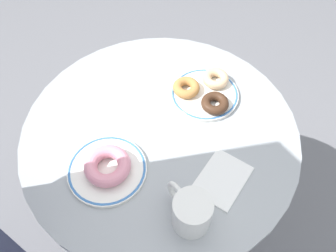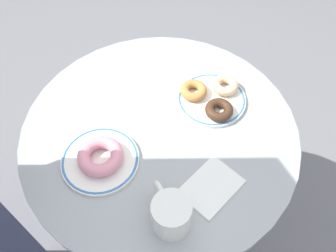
{
  "view_description": "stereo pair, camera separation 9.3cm",
  "coord_description": "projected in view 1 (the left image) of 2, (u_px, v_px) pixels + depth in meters",
  "views": [
    {
      "loc": [
        -0.42,
        -0.33,
        1.48
      ],
      "look_at": [
        0.02,
        -0.01,
        0.72
      ],
      "focal_mm": 38.08,
      "sensor_mm": 36.0,
      "label": 1
    },
    {
      "loc": [
        -0.36,
        -0.4,
        1.48
      ],
      "look_at": [
        0.02,
        -0.01,
        0.72
      ],
      "focal_mm": 38.08,
      "sensor_mm": 36.0,
      "label": 2
    }
  ],
  "objects": [
    {
      "name": "ground_plane",
      "position": [
        163.0,
        226.0,
        1.53
      ],
      "size": [
        7.0,
        7.0,
        0.02
      ],
      "primitive_type": "cube",
      "color": "slate"
    },
    {
      "name": "cafe_table",
      "position": [
        161.0,
        175.0,
        1.14
      ],
      "size": [
        0.73,
        0.73,
        0.71
      ],
      "color": "#999EA3",
      "rests_on": "ground"
    },
    {
      "name": "donut_glazed",
      "position": [
        216.0,
        79.0,
        1.01
      ],
      "size": [
        0.11,
        0.11,
        0.03
      ],
      "primitive_type": "torus",
      "rotation": [
        0.0,
        0.0,
        5.32
      ],
      "color": "#E0B789",
      "rests_on": "plate_right"
    },
    {
      "name": "plate_left",
      "position": [
        107.0,
        170.0,
        0.86
      ],
      "size": [
        0.19,
        0.19,
        0.01
      ],
      "color": "white",
      "rests_on": "cafe_table"
    },
    {
      "name": "donut_pink_frosted",
      "position": [
        107.0,
        166.0,
        0.85
      ],
      "size": [
        0.13,
        0.13,
        0.03
      ],
      "primitive_type": "torus",
      "rotation": [
        0.0,
        0.0,
        4.57
      ],
      "color": "pink",
      "rests_on": "plate_left"
    },
    {
      "name": "donut_chocolate",
      "position": [
        215.0,
        103.0,
        0.96
      ],
      "size": [
        0.1,
        0.1,
        0.03
      ],
      "primitive_type": "torus",
      "rotation": [
        0.0,
        0.0,
        5.84
      ],
      "color": "#422819",
      "rests_on": "plate_right"
    },
    {
      "name": "coffee_mug",
      "position": [
        191.0,
        212.0,
        0.76
      ],
      "size": [
        0.09,
        0.12,
        0.09
      ],
      "color": "white",
      "rests_on": "cafe_table"
    },
    {
      "name": "donut_old_fashioned",
      "position": [
        186.0,
        88.0,
        0.99
      ],
      "size": [
        0.08,
        0.08,
        0.03
      ],
      "primitive_type": "torus",
      "rotation": [
        0.0,
        0.0,
        4.59
      ],
      "color": "#BC7F42",
      "rests_on": "plate_right"
    },
    {
      "name": "paper_napkin",
      "position": [
        222.0,
        179.0,
        0.85
      ],
      "size": [
        0.14,
        0.11,
        0.01
      ],
      "primitive_type": "cube",
      "rotation": [
        0.0,
        0.0,
        0.03
      ],
      "color": "white",
      "rests_on": "cafe_table"
    },
    {
      "name": "plate_right",
      "position": [
        205.0,
        94.0,
        1.0
      ],
      "size": [
        0.19,
        0.19,
        0.01
      ],
      "color": "white",
      "rests_on": "cafe_table"
    }
  ]
}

